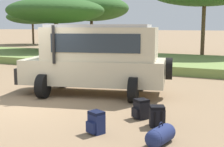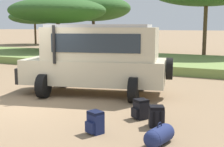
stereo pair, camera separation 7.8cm
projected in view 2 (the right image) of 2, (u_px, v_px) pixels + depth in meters
The scene contains 10 objects.
ground_plane at pixel (26, 105), 9.45m from camera, with size 320.00×320.00×0.00m, color #8C7051.
grass_bank at pixel (150, 61), 19.16m from camera, with size 120.00×7.00×0.44m.
safari_vehicle at pixel (98, 58), 10.88m from camera, with size 5.47×3.48×2.44m.
backpack_beside_front_wheel at pixel (141, 109), 8.10m from camera, with size 0.46×0.48×0.51m.
backpack_cluster_center at pixel (156, 116), 7.44m from camera, with size 0.44×0.47×0.51m.
backpack_near_rear_wheel at pixel (95, 123), 6.98m from camera, with size 0.42×0.42×0.51m.
duffel_bag_low_black_case at pixel (159, 135), 6.33m from camera, with size 0.47×0.89×0.47m.
acacia_tree_far_left at pixel (35, 17), 40.01m from camera, with size 6.48×6.51×4.35m.
acacia_tree_centre_back at pixel (57, 11), 24.93m from camera, with size 7.93×7.41×4.59m.
acacia_tree_right_mid at pixel (93, 8), 29.39m from camera, with size 7.14×6.74×5.20m.
Camera 2 is at (6.45, -7.05, 2.39)m, focal length 50.00 mm.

